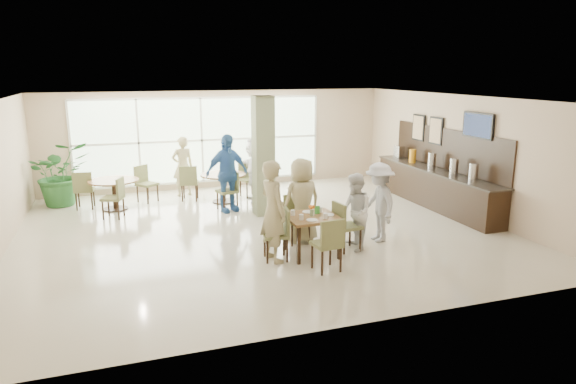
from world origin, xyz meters
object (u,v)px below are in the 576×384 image
object	(u,v)px
teen_left	(273,211)
adult_b	(255,169)
round_table_left	(114,186)
teen_right	(355,212)
buffet_counter	(436,185)
teen_far	(302,200)
round_table_right	(223,180)
teen_standing	(379,202)
potted_plant	(60,174)
adult_a	(227,173)
main_table	(312,221)
adult_standing	(183,166)

from	to	relation	value
teen_left	adult_b	distance (m)	4.41
round_table_left	teen_right	xyz separation A→B (m)	(4.33, -4.53, 0.15)
buffet_counter	teen_left	bearing A→B (deg)	-155.09
teen_far	adult_b	bearing A→B (deg)	-100.78
round_table_left	teen_far	xyz separation A→B (m)	(3.54, -3.76, 0.26)
round_table_right	teen_far	distance (m)	3.73
teen_left	teen_standing	world-z (taller)	teen_left
round_table_right	teen_standing	bearing A→B (deg)	-60.51
round_table_left	round_table_right	xyz separation A→B (m)	(2.70, -0.14, -0.01)
potted_plant	adult_a	size ratio (longest dim) A/B	0.86
main_table	adult_a	world-z (taller)	adult_a
round_table_left	adult_standing	size ratio (longest dim) A/B	0.73
main_table	buffet_counter	distance (m)	4.79
teen_left	teen_far	distance (m)	1.19
adult_b	potted_plant	bearing A→B (deg)	-98.69
main_table	round_table_left	distance (m)	5.69
adult_standing	teen_standing	bearing A→B (deg)	111.94
teen_standing	adult_b	size ratio (longest dim) A/B	0.95
round_table_right	potted_plant	size ratio (longest dim) A/B	0.72
potted_plant	teen_far	xyz separation A→B (m)	(4.80, -4.65, 0.03)
teen_far	teen_right	xyz separation A→B (m)	(0.79, -0.77, -0.11)
round_table_left	potted_plant	world-z (taller)	potted_plant
round_table_right	adult_a	xyz separation A→B (m)	(-0.09, -0.92, 0.36)
teen_right	adult_standing	world-z (taller)	adult_standing
buffet_counter	teen_far	size ratio (longest dim) A/B	2.77
main_table	teen_far	xyz separation A→B (m)	(0.09, 0.77, 0.19)
buffet_counter	teen_left	size ratio (longest dim) A/B	2.55
main_table	teen_far	distance (m)	0.80
potted_plant	teen_far	world-z (taller)	teen_far
teen_left	round_table_right	bearing A→B (deg)	-12.67
adult_a	teen_left	bearing A→B (deg)	-106.15
main_table	round_table_right	world-z (taller)	same
main_table	round_table_right	bearing A→B (deg)	99.67
main_table	adult_standing	world-z (taller)	adult_standing
main_table	adult_b	xyz separation A→B (m)	(0.07, 4.28, 0.19)
round_table_left	teen_right	bearing A→B (deg)	-46.31
buffet_counter	teen_right	distance (m)	4.04
teen_left	teen_far	world-z (taller)	teen_left
teen_left	teen_right	distance (m)	1.65
adult_a	adult_b	bearing A→B (deg)	23.78
potted_plant	adult_standing	distance (m)	3.07
round_table_right	adult_b	bearing A→B (deg)	-8.09
adult_a	adult_b	distance (m)	1.22
round_table_left	teen_left	world-z (taller)	teen_left
teen_far	adult_b	size ratio (longest dim) A/B	1.01
teen_right	adult_a	size ratio (longest dim) A/B	0.78
main_table	teen_right	distance (m)	0.88
buffet_counter	adult_a	size ratio (longest dim) A/B	2.48
round_table_left	teen_right	size ratio (longest dim) A/B	0.81
round_table_left	teen_standing	world-z (taller)	teen_standing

